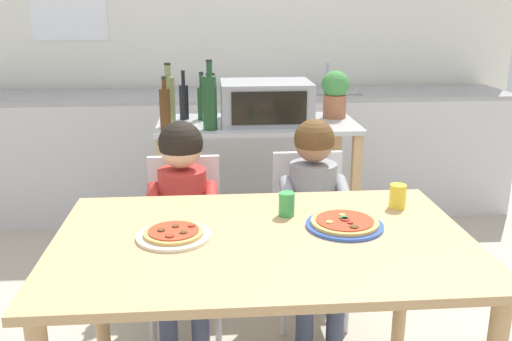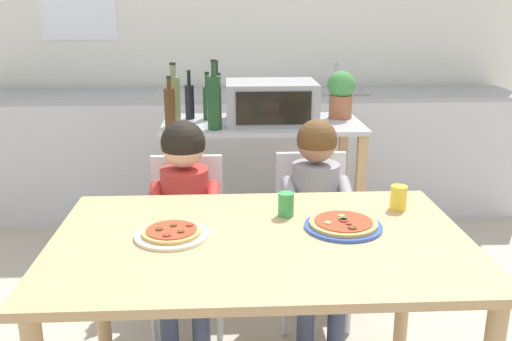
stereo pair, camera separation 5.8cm
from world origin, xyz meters
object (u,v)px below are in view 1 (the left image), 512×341
Objects in this scene: bottle_slim_sauce at (202,101)px; drinking_cup_yellow at (398,196)px; kitchen_island_cart at (257,171)px; bottle_dark_olive_oil at (210,102)px; child_in_grey_shirt at (315,200)px; bottle_squat_spirits at (211,93)px; dining_chair_left at (185,230)px; bottle_clear_vinegar at (165,108)px; bottle_brown_beer at (184,101)px; pizza_plate_cream at (174,234)px; child_in_red_shirt at (182,203)px; dining_table at (263,261)px; drinking_cup_green at (287,204)px; pizza_plate_blue_rimmed at (345,224)px; bottle_tall_green_wine at (169,100)px; toaster_oven at (266,102)px; dining_chair_right at (309,224)px; potted_herb_plant at (335,93)px.

bottle_slim_sauce is 2.92× the size of drinking_cup_yellow.
bottle_dark_olive_oil is at bearing -146.57° from kitchen_island_cart.
child_in_grey_shirt is at bearing 122.99° from drinking_cup_yellow.
bottle_squat_spirits is 1.49m from drinking_cup_yellow.
dining_chair_left is 0.81× the size of child_in_grey_shirt.
drinking_cup_yellow is at bearing -43.95° from bottle_clear_vinegar.
bottle_dark_olive_oil is (-0.01, -0.37, 0.01)m from bottle_squat_spirits.
pizza_plate_cream is at bearing -89.34° from bottle_brown_beer.
child_in_grey_shirt is (0.47, -0.90, -0.36)m from bottle_squat_spirits.
bottle_squat_spirits is at bearing 81.47° from child_in_red_shirt.
bottle_dark_olive_oil is at bearing 131.78° from child_in_grey_shirt.
dining_chair_left is at bearing 150.73° from drinking_cup_yellow.
child_in_grey_shirt reaches higher than drinking_cup_yellow.
dining_table is at bearing -63.29° from child_in_red_shirt.
drinking_cup_yellow is 0.45m from drinking_cup_green.
drinking_cup_yellow is at bearing 35.70° from pizza_plate_blue_rimmed.
child_in_grey_shirt is (0.70, -0.64, -0.37)m from bottle_tall_green_wine.
pizza_plate_cream is (0.00, -0.71, 0.28)m from dining_chair_left.
bottle_squat_spirits is 1.08m from child_in_grey_shirt.
drinking_cup_yellow is at bearing -56.93° from bottle_slim_sauce.
bottle_dark_olive_oil is (-0.27, -0.18, 0.44)m from kitchen_island_cart.
bottle_brown_beer is at bearing 69.03° from bottle_tall_green_wine.
bottle_dark_olive_oil is at bearing 73.17° from dining_chair_left.
dining_table is at bearing -3.73° from pizza_plate_cream.
pizza_plate_cream is at bearing -89.99° from dining_chair_left.
drinking_cup_green is (0.28, -1.34, -0.21)m from bottle_squat_spirits.
bottle_tall_green_wine is (-0.53, -0.05, 0.03)m from toaster_oven.
bottle_squat_spirits reaches higher than dining_chair_right.
bottle_slim_sauce reaches higher than child_in_grey_shirt.
kitchen_island_cart is 0.41m from toaster_oven.
potted_herb_plant is 3.02× the size of drinking_cup_green.
dining_table is 0.33m from pizza_plate_blue_rimmed.
bottle_dark_olive_oil is at bearing -1.95° from bottle_clear_vinegar.
kitchen_island_cart is at bearing 73.25° from pizza_plate_cream.
child_in_grey_shirt is at bearing 66.29° from drinking_cup_green.
child_in_red_shirt is at bearing -136.31° from potted_herb_plant.
bottle_tall_green_wine is 0.42× the size of dining_chair_right.
bottle_dark_olive_oil is 1.44× the size of pizza_plate_cream.
dining_chair_left is 0.22m from child_in_red_shirt.
bottle_tall_green_wine is 3.66× the size of drinking_cup_yellow.
bottle_dark_olive_oil reaches higher than pizza_plate_cream.
kitchen_island_cart is 4.39× the size of pizza_plate_cream.
bottle_brown_beer is 1.02× the size of potted_herb_plant.
bottle_slim_sauce is at bearing 110.80° from pizza_plate_blue_rimmed.
dining_chair_right is (0.71, -0.42, -0.51)m from bottle_clear_vinegar.
drinking_cup_green is (0.41, -0.41, 0.13)m from child_in_red_shirt.
child_in_red_shirt is (-0.86, -0.82, -0.36)m from potted_herb_plant.
drinking_cup_green reaches higher than pizza_plate_blue_rimmed.
bottle_brown_beer is 0.35× the size of dining_chair_right.
bottle_clear_vinegar is 0.87× the size of bottle_squat_spirits.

